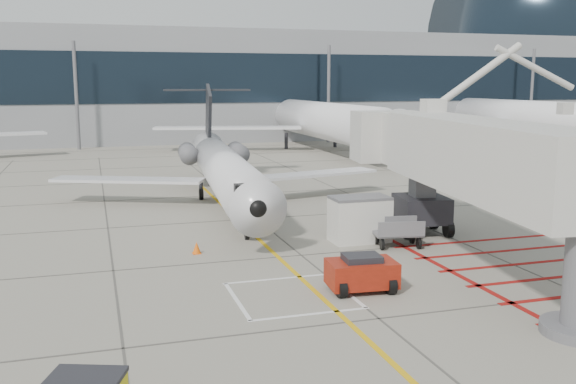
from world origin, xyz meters
name	(u,v)px	position (x,y,z in m)	size (l,w,h in m)	color
ground_plane	(334,282)	(0.00, 0.00, 0.00)	(260.00, 260.00, 0.00)	gray
regional_jet	(230,152)	(-1.06, 13.93, 3.59)	(21.75, 27.43, 7.19)	silver
jet_bridge	(482,172)	(6.18, -0.12, 4.02)	(9.51, 20.08, 8.03)	silver
pushback_tug	(362,272)	(0.58, -1.24, 0.71)	(2.45, 1.53, 1.43)	maroon
baggage_cart	(398,232)	(4.73, 4.14, 0.68)	(2.17, 1.37, 1.37)	slate
ground_power_unit	(360,219)	(3.45, 5.61, 1.08)	(2.74, 1.60, 2.17)	silver
cone_nose	(197,248)	(-4.35, 5.65, 0.27)	(0.38, 0.38, 0.53)	#F35E0C
cone_side	(346,229)	(3.46, 7.29, 0.23)	(0.33, 0.33, 0.46)	orange
terminal_building	(224,86)	(10.00, 70.00, 7.00)	(180.00, 28.00, 14.00)	gray
terminal_glass_band	(247,78)	(10.00, 55.95, 8.00)	(180.00, 0.10, 6.00)	black
terminal_dome	(573,43)	(70.00, 70.00, 14.00)	(40.00, 28.00, 28.00)	black
bg_aircraft_c	(317,96)	(15.62, 46.00, 5.97)	(35.82, 39.80, 11.94)	silver
bg_aircraft_d	(514,95)	(41.25, 46.00, 5.96)	(35.73, 39.70, 11.91)	silver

